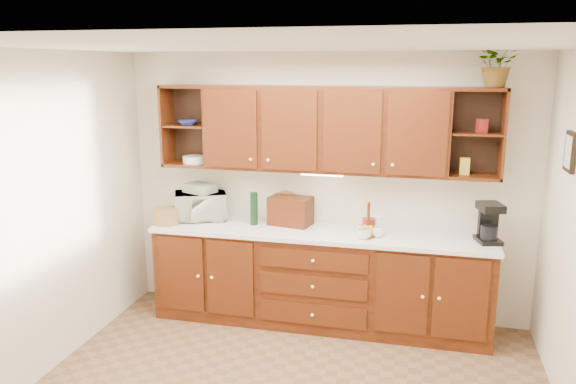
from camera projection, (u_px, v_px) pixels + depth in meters
The scene contains 24 objects.
ceiling at pixel (282, 46), 3.60m from camera, with size 4.00×4.00×0.00m, color white.
back_wall at pixel (326, 187), 5.54m from camera, with size 4.00×4.00×0.00m, color #EDE1C7.
left_wall at pixel (32, 221), 4.34m from camera, with size 3.50×3.50×0.00m, color #EDE1C7.
base_cabinets at pixel (319, 279), 5.45m from camera, with size 3.20×0.60×0.90m, color #321105.
countertop at pixel (319, 233), 5.33m from camera, with size 3.24×0.64×0.04m, color white.
upper_cabinets at pixel (325, 129), 5.26m from camera, with size 3.20×0.33×0.80m.
undercabinet_light at pixel (322, 174), 5.30m from camera, with size 0.40×0.05×0.03m, color white.
framed_picture at pixel (570, 152), 4.16m from camera, with size 0.03×0.24×0.30m, color black.
wicker_basket at pixel (166, 216), 5.55m from camera, with size 0.25×0.25×0.16m, color #9F7B42.
microwave at pixel (201, 206), 5.71m from camera, with size 0.51×0.34×0.28m, color beige.
towel_stack at pixel (200, 188), 5.67m from camera, with size 0.29×0.21×0.09m, color #D5D765.
wine_bottle at pixel (254, 209), 5.51m from camera, with size 0.07×0.07×0.32m, color black.
woven_tray at pixel (286, 220), 5.65m from camera, with size 0.32×0.32×0.02m, color #9F7B42.
bread_box at pixel (291, 211), 5.51m from camera, with size 0.40×0.25×0.28m, color #321105.
mug_tree at pixel (368, 231), 5.14m from camera, with size 0.28×0.29×0.33m.
canister_red at pixel (368, 226), 5.20m from camera, with size 0.12×0.12×0.15m, color maroon.
canister_white at pixel (378, 225), 5.21m from camera, with size 0.07×0.07×0.17m, color white.
canister_yellow at pixel (367, 232), 5.12m from camera, with size 0.10×0.10×0.11m, color gold.
coffee_maker at pixel (489, 223), 4.97m from camera, with size 0.25×0.29×0.36m.
bowl_stack at pixel (188, 123), 5.54m from camera, with size 0.19×0.19×0.05m, color navy.
plate_stack at pixel (195, 160), 5.61m from camera, with size 0.23×0.23×0.07m, color white.
pantry_box_yellow at pixel (465, 166), 5.01m from camera, with size 0.09×0.07×0.15m, color gold.
pantry_box_red at pixel (482, 126), 4.88m from camera, with size 0.08×0.07×0.12m, color maroon.
potted_plant at pixel (498, 63), 4.74m from camera, with size 0.36×0.31×0.40m, color #999999.
Camera 1 is at (0.91, -3.60, 2.48)m, focal length 35.00 mm.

